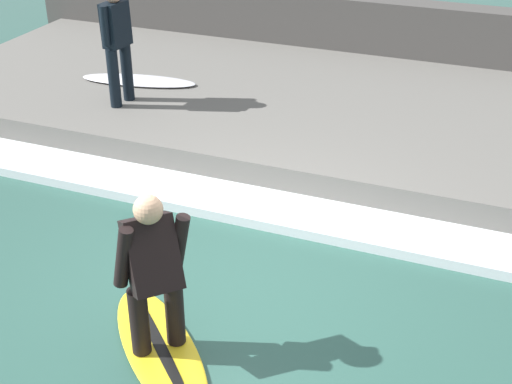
% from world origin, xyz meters
% --- Properties ---
extents(ground_plane, '(28.00, 28.00, 0.00)m').
position_xyz_m(ground_plane, '(0.00, 0.00, 0.00)').
color(ground_plane, '#2D564C').
extents(concrete_ledge, '(4.40, 12.43, 0.41)m').
position_xyz_m(concrete_ledge, '(4.01, 0.00, 0.21)').
color(concrete_ledge, '#66635E').
rests_on(concrete_ledge, ground_plane).
extents(back_wall, '(0.50, 13.05, 1.27)m').
position_xyz_m(back_wall, '(6.46, 0.00, 0.63)').
color(back_wall, '#474442').
rests_on(back_wall, ground_plane).
extents(wave_foam_crest, '(0.73, 11.81, 0.12)m').
position_xyz_m(wave_foam_crest, '(1.45, 0.00, 0.06)').
color(wave_foam_crest, silver).
rests_on(wave_foam_crest, ground_plane).
extents(surfboard_riding, '(1.66, 1.68, 0.07)m').
position_xyz_m(surfboard_riding, '(-1.03, 0.20, 0.03)').
color(surfboard_riding, yellow).
rests_on(surfboard_riding, ground_plane).
extents(surfer_riding, '(0.61, 0.61, 1.45)m').
position_xyz_m(surfer_riding, '(-1.03, 0.20, 0.86)').
color(surfer_riding, black).
rests_on(surfer_riding, surfboard_riding).
extents(surfer_waiting_near, '(0.54, 0.28, 1.61)m').
position_xyz_m(surfer_waiting_near, '(2.89, 2.85, 1.32)').
color(surfer_waiting_near, black).
rests_on(surfer_waiting_near, concrete_ledge).
extents(surfboard_waiting_near, '(0.78, 1.82, 0.06)m').
position_xyz_m(surfboard_waiting_near, '(3.68, 3.06, 0.44)').
color(surfboard_waiting_near, silver).
rests_on(surfboard_waiting_near, concrete_ledge).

